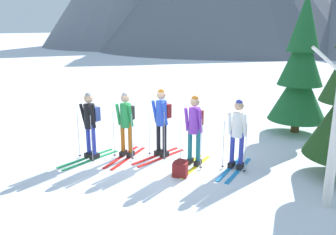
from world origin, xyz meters
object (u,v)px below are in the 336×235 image
Objects in this scene: skier_in_white at (237,132)px; skier_in_purple at (195,126)px; skier_in_blue at (162,119)px; skier_in_black at (90,122)px; skier_in_green at (126,121)px; backpack_on_snow_front at (180,169)px; pine_tree_far at (301,71)px.

skier_in_purple is at bearing -164.38° from skier_in_white.
skier_in_black is at bearing -146.57° from skier_in_blue.
skier_in_green is at bearing -169.55° from skier_in_purple.
skier_in_blue is 4.76× the size of backpack_on_snow_front.
skier_in_purple is 0.40× the size of pine_tree_far.
skier_in_green is 1.82m from skier_in_purple.
skier_in_blue is at bearing 33.43° from skier_in_black.
skier_in_purple is (1.78, 0.33, 0.02)m from skier_in_green.
skier_in_green is 0.92m from skier_in_blue.
pine_tree_far is (3.52, 4.44, 1.03)m from skier_in_green.
skier_in_purple is 4.62× the size of backpack_on_snow_front.
skier_in_white is at bearing -101.17° from pine_tree_far.
backpack_on_snow_front is at bearing 2.14° from skier_in_black.
pine_tree_far is at bearing 67.07° from skier_in_purple.
pine_tree_far reaches higher than skier_in_green.
skier_in_white is at bearing 15.62° from skier_in_purple.
skier_in_purple reaches higher than skier_in_green.
backpack_on_snow_front is at bearing -132.75° from skier_in_white.
backpack_on_snow_front is (1.80, -0.45, -0.79)m from skier_in_green.
pine_tree_far is at bearing 55.54° from skier_in_blue.
skier_in_blue is 1.00m from skier_in_purple.
skier_in_blue is at bearing 30.18° from skier_in_green.
skier_in_white is at bearing 4.14° from skier_in_blue.
skier_in_green is 4.54× the size of backpack_on_snow_front.
skier_in_black reaches higher than skier_in_white.
backpack_on_snow_front is at bearing -109.48° from pine_tree_far.
skier_in_black is 4.61× the size of backpack_on_snow_front.
pine_tree_far reaches higher than skier_in_white.
skier_in_purple reaches higher than skier_in_white.
pine_tree_far is at bearing 70.52° from backpack_on_snow_front.
backpack_on_snow_front is at bearing -42.14° from skier_in_blue.
skier_in_green is 0.95× the size of skier_in_blue.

